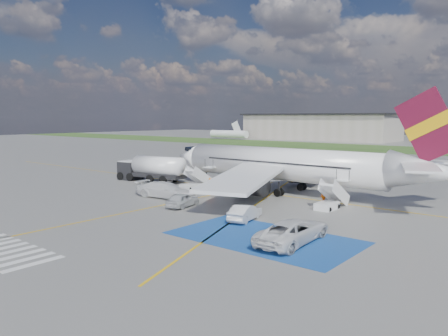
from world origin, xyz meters
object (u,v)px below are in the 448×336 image
Objects in this scene: fuel_tanker at (152,171)px; van_white_a at (294,227)px; car_silver_a at (183,200)px; van_white_b at (166,188)px; gpu_cart at (166,177)px; airliner at (291,165)px; car_silver_b at (245,212)px.

van_white_a is (30.99, -13.55, -0.39)m from fuel_tanker.
fuel_tanker reaches higher than car_silver_a.
fuel_tanker is at bearing 51.15° from van_white_b.
van_white_a reaches higher than gpu_cart.
van_white_b is at bearing -35.85° from car_silver_a.
airliner is 8.43× the size of car_silver_b.
car_silver_a is (-4.28, -13.86, -2.68)m from airliner.
airliner reaches higher than car_silver_a.
car_silver_b is at bearing -32.51° from fuel_tanker.
van_white_b reaches higher than van_white_a.
van_white_a reaches higher than car_silver_b.
van_white_a reaches higher than car_silver_a.
airliner is 8.82× the size of car_silver_a.
airliner reaches higher than fuel_tanker.
car_silver_b is (8.33, -0.66, 0.01)m from car_silver_a.
van_white_a is at bearing -9.61° from gpu_cart.
airliner is 6.17× the size of van_white_a.
gpu_cart is at bearing 42.70° from van_white_b.
airliner is at bearing -62.35° from van_white_a.
car_silver_b is at bearing -28.59° from van_white_a.
car_silver_a is 0.96× the size of car_silver_b.
airliner is 15.31m from car_silver_b.
airliner is at bearing -117.64° from car_silver_a.
fuel_tanker is 13.35m from van_white_b.
car_silver_a is (15.94, -9.79, -0.80)m from fuel_tanker.
gpu_cart reaches higher than car_silver_b.
airliner reaches higher than car_silver_b.
car_silver_b is 0.73× the size of van_white_b.
car_silver_a is 15.52m from van_white_a.
car_silver_a is at bearing -20.57° from gpu_cart.
car_silver_b is (24.28, -10.45, -0.79)m from fuel_tanker.
car_silver_a is at bearing -40.77° from fuel_tanker.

